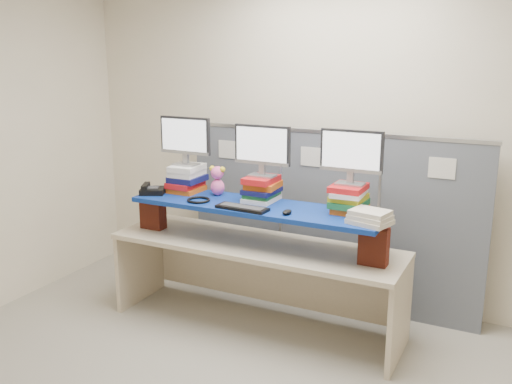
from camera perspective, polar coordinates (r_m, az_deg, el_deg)
The scene contains 18 objects.
room at distance 3.16m, azimuth -3.21°, elevation -0.11°, with size 5.00×4.00×2.80m.
cubicle_partition at distance 4.90m, azimuth 7.24°, elevation -2.68°, with size 2.60×0.06×1.53m.
desk at distance 4.51m, azimuth -0.00°, elevation -6.80°, with size 2.32×0.68×0.71m.
brick_pier_left at distance 4.86m, azimuth -10.27°, elevation -2.04°, with size 0.20×0.11×0.27m, color maroon.
brick_pier_right at distance 4.07m, azimuth 11.70°, elevation -5.32°, with size 0.20×0.11×0.27m, color maroon.
blue_board at distance 4.38m, azimuth -0.00°, elevation -1.50°, with size 1.99×0.50×0.04m, color navy.
book_stack_left at distance 4.79m, azimuth -6.95°, elevation 1.36°, with size 0.26×0.31×0.22m.
book_stack_center at distance 4.46m, azimuth 0.59°, elevation 0.33°, with size 0.25×0.31×0.20m.
book_stack_right at distance 4.20m, azimuth 9.29°, elevation -0.63°, with size 0.25×0.31×0.21m.
monitor_left at distance 4.73m, azimuth -7.10°, elevation 5.39°, with size 0.46×0.13×0.40m.
monitor_center at distance 4.39m, azimuth 0.63°, elevation 4.47°, with size 0.46×0.13×0.40m.
monitor_right at distance 4.13m, azimuth 9.51°, elevation 3.79°, with size 0.46×0.13×0.40m.
keyboard at distance 4.24m, azimuth -1.38°, elevation -1.59°, with size 0.41×0.15×0.03m.
mouse at distance 4.12m, azimuth 3.12°, elevation -2.01°, with size 0.06×0.11×0.03m, color black.
desk_phone at distance 4.78m, azimuth -10.38°, elevation 0.20°, with size 0.25×0.24×0.08m.
headset at distance 4.49m, azimuth -5.76°, elevation -0.80°, with size 0.18×0.18×0.02m, color black.
plush_toy at distance 4.64m, azimuth -3.88°, elevation 1.17°, with size 0.14×0.11×0.24m.
binder_stack at distance 3.96m, azimuth 11.33°, elevation -2.50°, with size 0.31×0.27×0.10m.
Camera 1 is at (1.52, -2.66, 2.17)m, focal length 40.00 mm.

